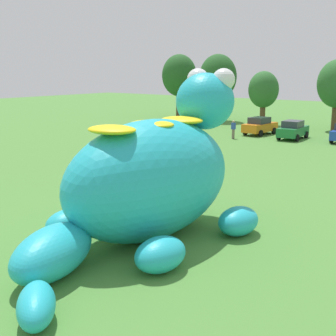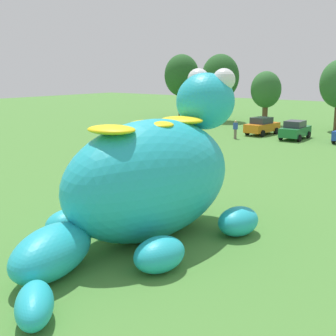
{
  "view_description": "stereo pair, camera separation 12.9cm",
  "coord_description": "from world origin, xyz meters",
  "px_view_note": "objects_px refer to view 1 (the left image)",
  "views": [
    {
      "loc": [
        11.7,
        -12.75,
        6.29
      ],
      "look_at": [
        1.07,
        1.21,
        2.5
      ],
      "focal_mm": 48.86,
      "sensor_mm": 36.0,
      "label": 1
    },
    {
      "loc": [
        11.8,
        -12.67,
        6.29
      ],
      "look_at": [
        1.07,
        1.21,
        2.5
      ],
      "focal_mm": 48.86,
      "sensor_mm": 36.0,
      "label": 2
    }
  ],
  "objects_px": {
    "spectator_by_cars": "(233,130)",
    "giant_inflatable_creature": "(152,177)",
    "car_orange": "(260,126)",
    "car_green": "(293,130)"
  },
  "relations": [
    {
      "from": "car_orange",
      "to": "car_green",
      "type": "xyz_separation_m",
      "value": [
        3.78,
        -0.89,
        0.0
      ]
    },
    {
      "from": "car_orange",
      "to": "giant_inflatable_creature",
      "type": "bearing_deg",
      "value": -71.67
    },
    {
      "from": "giant_inflatable_creature",
      "to": "car_orange",
      "type": "relative_size",
      "value": 2.93
    },
    {
      "from": "car_green",
      "to": "giant_inflatable_creature",
      "type": "bearing_deg",
      "value": -78.48
    },
    {
      "from": "giant_inflatable_creature",
      "to": "car_orange",
      "type": "bearing_deg",
      "value": 108.33
    },
    {
      "from": "spectator_by_cars",
      "to": "car_orange",
      "type": "bearing_deg",
      "value": 79.95
    },
    {
      "from": "car_orange",
      "to": "car_green",
      "type": "distance_m",
      "value": 3.88
    },
    {
      "from": "spectator_by_cars",
      "to": "giant_inflatable_creature",
      "type": "bearing_deg",
      "value": -67.43
    },
    {
      "from": "car_orange",
      "to": "car_green",
      "type": "relative_size",
      "value": 1.01
    },
    {
      "from": "giant_inflatable_creature",
      "to": "car_orange",
      "type": "xyz_separation_m",
      "value": [
        -9.35,
        28.21,
        -1.46
      ]
    }
  ]
}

